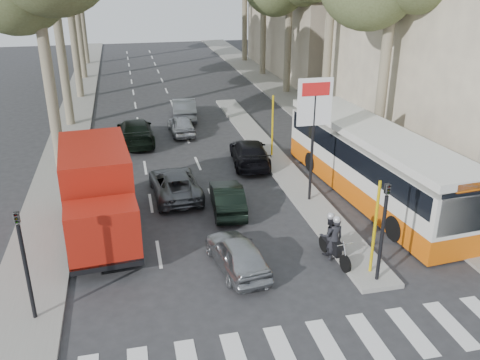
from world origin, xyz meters
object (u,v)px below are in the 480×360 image
object	(u,v)px
silver_hatchback	(237,254)
motorcycle	(332,238)
dark_hatchback	(227,198)
red_truck	(98,192)
city_bus	(373,161)

from	to	relation	value
silver_hatchback	motorcycle	xyz separation A→B (m)	(3.47, -0.06, 0.21)
dark_hatchback	red_truck	bearing A→B (deg)	15.77
silver_hatchback	city_bus	bearing A→B (deg)	-155.52
motorcycle	city_bus	bearing A→B (deg)	43.48
dark_hatchback	red_truck	size ratio (longest dim) A/B	0.55
city_bus	motorcycle	world-z (taller)	city_bus
dark_hatchback	city_bus	bearing A→B (deg)	-174.84
city_bus	motorcycle	xyz separation A→B (m)	(-3.83, -4.70, -0.88)
dark_hatchback	silver_hatchback	bearing A→B (deg)	87.42
silver_hatchback	red_truck	xyz separation A→B (m)	(-4.64, 3.60, 1.23)
red_truck	motorcycle	xyz separation A→B (m)	(8.11, -3.65, -1.02)
silver_hatchback	city_bus	xyz separation A→B (m)	(7.30, 4.65, 1.09)
dark_hatchback	red_truck	distance (m)	5.48
dark_hatchback	city_bus	world-z (taller)	city_bus
motorcycle	red_truck	bearing A→B (deg)	148.42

